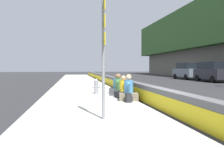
% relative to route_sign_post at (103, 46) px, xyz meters
% --- Properties ---
extents(ground_plane, '(160.00, 160.00, 0.00)m').
position_rel_route_sign_post_xyz_m(ground_plane, '(1.24, -2.41, -2.23)').
color(ground_plane, '#2B2B2D').
rests_on(ground_plane, ground).
extents(sidewalk_strip, '(80.00, 4.40, 0.14)m').
position_rel_route_sign_post_xyz_m(sidewalk_strip, '(1.24, 0.24, -2.16)').
color(sidewalk_strip, '#B5B2A8').
rests_on(sidewalk_strip, ground_plane).
extents(jersey_barrier, '(76.00, 0.45, 0.85)m').
position_rel_route_sign_post_xyz_m(jersey_barrier, '(1.24, -2.41, -1.81)').
color(jersey_barrier, '#545456').
rests_on(jersey_barrier, ground_plane).
extents(route_sign_post, '(0.44, 0.09, 3.60)m').
position_rel_route_sign_post_xyz_m(route_sign_post, '(0.00, 0.00, 0.00)').
color(route_sign_post, gray).
rests_on(route_sign_post, sidewalk_strip).
extents(fire_hydrant, '(0.26, 0.46, 0.88)m').
position_rel_route_sign_post_xyz_m(fire_hydrant, '(6.28, -0.44, -1.65)').
color(fire_hydrant, gray).
rests_on(fire_hydrant, sidewalk_strip).
extents(seated_person_foreground, '(0.88, 0.98, 1.18)m').
position_rel_route_sign_post_xyz_m(seated_person_foreground, '(3.49, -1.63, -1.72)').
color(seated_person_foreground, '#706651').
rests_on(seated_person_foreground, sidewalk_strip).
extents(seated_person_middle, '(0.71, 0.82, 1.10)m').
position_rel_route_sign_post_xyz_m(seated_person_middle, '(4.47, -1.60, -1.75)').
color(seated_person_middle, black).
rests_on(seated_person_middle, sidewalk_strip).
extents(seated_person_rear, '(0.93, 1.01, 1.15)m').
position_rel_route_sign_post_xyz_m(seated_person_rear, '(5.41, -1.55, -1.73)').
color(seated_person_rear, '#424247').
rests_on(seated_person_rear, sidewalk_strip).
extents(seated_person_far, '(0.87, 0.96, 1.11)m').
position_rel_route_sign_post_xyz_m(seated_person_far, '(6.38, -1.63, -1.75)').
color(seated_person_far, '#424247').
rests_on(seated_person_far, sidewalk_strip).
extents(backpack, '(0.32, 0.28, 0.40)m').
position_rel_route_sign_post_xyz_m(backpack, '(2.88, -1.47, -1.90)').
color(backpack, '#232328').
rests_on(backpack, sidewalk_strip).
extents(parked_car_fourth, '(4.83, 2.12, 2.28)m').
position_rel_route_sign_post_xyz_m(parked_car_fourth, '(16.64, -14.66, -1.05)').
color(parked_car_fourth, '#28282D').
rests_on(parked_car_fourth, ground_plane).
extents(parked_car_midline, '(4.81, 2.09, 2.28)m').
position_rel_route_sign_post_xyz_m(parked_car_midline, '(22.25, -14.56, -1.05)').
color(parked_car_midline, slate).
rests_on(parked_car_midline, ground_plane).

